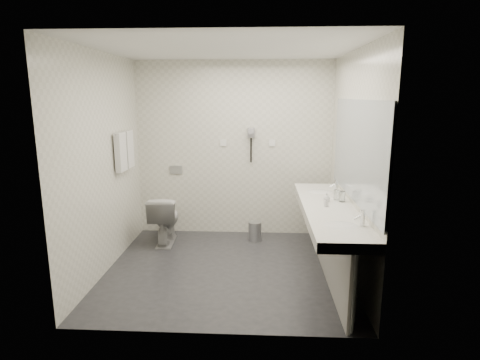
{
  "coord_description": "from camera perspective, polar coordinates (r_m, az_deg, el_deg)",
  "views": [
    {
      "loc": [
        0.38,
        -4.33,
        2.01
      ],
      "look_at": [
        0.15,
        0.15,
        1.05
      ],
      "focal_mm": 29.47,
      "sensor_mm": 36.0,
      "label": 1
    }
  ],
  "objects": [
    {
      "name": "mirror",
      "position": [
        4.29,
        16.51,
        4.07
      ],
      "size": [
        0.02,
        2.2,
        1.05
      ],
      "primitive_type": "cube",
      "color": "#B2BCC6",
      "rests_on": "wall_right"
    },
    {
      "name": "basin_near",
      "position": [
        3.75,
        14.33,
        -6.6
      ],
      "size": [
        0.4,
        0.31,
        0.05
      ],
      "primitive_type": "ellipsoid",
      "color": "white",
      "rests_on": "vanity_counter"
    },
    {
      "name": "soap_bottle_b",
      "position": [
        4.53,
        12.43,
        -2.43
      ],
      "size": [
        0.1,
        0.1,
        0.1
      ],
      "primitive_type": "imported",
      "rotation": [
        0.0,
        0.0,
        -0.35
      ],
      "color": "beige",
      "rests_on": "vanity_counter"
    },
    {
      "name": "floor",
      "position": [
        4.79,
        -1.93,
        -12.74
      ],
      "size": [
        2.8,
        2.8,
        0.0
      ],
      "primitive_type": "plane",
      "color": "#28282D",
      "rests_on": "ground"
    },
    {
      "name": "dryer_cord",
      "position": [
        5.64,
        1.61,
        4.34
      ],
      "size": [
        0.02,
        0.02,
        0.35
      ],
      "primitive_type": "cylinder",
      "color": "black",
      "rests_on": "dryer_cradle"
    },
    {
      "name": "switch_plate_b",
      "position": [
        5.66,
        4.67,
        5.35
      ],
      "size": [
        0.09,
        0.02,
        0.09
      ],
      "primitive_type": "cube",
      "color": "white",
      "rests_on": "wall_back"
    },
    {
      "name": "flush_plate",
      "position": [
        5.85,
        -9.25,
        1.48
      ],
      "size": [
        0.18,
        0.02,
        0.12
      ],
      "primitive_type": "cube",
      "color": "#B2B5BA",
      "rests_on": "wall_back"
    },
    {
      "name": "soap_bottle_a",
      "position": [
        4.32,
        12.37,
        -3.17
      ],
      "size": [
        0.05,
        0.05,
        0.09
      ],
      "primitive_type": "imported",
      "rotation": [
        0.0,
        0.0,
        0.28
      ],
      "color": "beige",
      "rests_on": "vanity_counter"
    },
    {
      "name": "toilet",
      "position": [
        5.58,
        -10.82,
        -5.59
      ],
      "size": [
        0.41,
        0.69,
        0.68
      ],
      "primitive_type": "imported",
      "rotation": [
        0.0,
        0.0,
        3.19
      ],
      "color": "white",
      "rests_on": "floor"
    },
    {
      "name": "towel_rail",
      "position": [
        5.2,
        -16.62,
        6.51
      ],
      "size": [
        0.02,
        0.62,
        0.02
      ],
      "primitive_type": "cylinder",
      "rotation": [
        1.57,
        0.0,
        0.0
      ],
      "color": "silver",
      "rests_on": "wall_left"
    },
    {
      "name": "switch_plate_a",
      "position": [
        5.68,
        -2.43,
        5.41
      ],
      "size": [
        0.09,
        0.02,
        0.09
      ],
      "primitive_type": "cube",
      "color": "white",
      "rests_on": "wall_back"
    },
    {
      "name": "pedal_bin",
      "position": [
        5.61,
        2.17,
        -7.5
      ],
      "size": [
        0.24,
        0.24,
        0.26
      ],
      "primitive_type": "cylinder",
      "rotation": [
        0.0,
        0.0,
        -0.41
      ],
      "color": "#B2B5BA",
      "rests_on": "floor"
    },
    {
      "name": "wall_left",
      "position": [
        4.74,
        -19.16,
        2.19
      ],
      "size": [
        0.0,
        2.6,
        2.6
      ],
      "primitive_type": "plane",
      "rotation": [
        1.57,
        0.0,
        1.57
      ],
      "color": "silver",
      "rests_on": "floor"
    },
    {
      "name": "faucet_near",
      "position": [
        3.76,
        17.33,
        -5.26
      ],
      "size": [
        0.04,
        0.04,
        0.15
      ],
      "primitive_type": "cylinder",
      "color": "silver",
      "rests_on": "vanity_counter"
    },
    {
      "name": "bin_lid",
      "position": [
        5.57,
        2.18,
        -6.18
      ],
      "size": [
        0.18,
        0.18,
        0.02
      ],
      "primitive_type": "cylinder",
      "color": "#B2B5BA",
      "rests_on": "pedal_bin"
    },
    {
      "name": "glass_left",
      "position": [
        4.55,
        14.58,
        -2.32
      ],
      "size": [
        0.08,
        0.08,
        0.12
      ],
      "primitive_type": "cylinder",
      "rotation": [
        0.0,
        0.0,
        -0.4
      ],
      "color": "silver",
      "rests_on": "vanity_counter"
    },
    {
      "name": "wall_back",
      "position": [
        5.69,
        -0.91,
        4.42
      ],
      "size": [
        2.8,
        0.0,
        2.8
      ],
      "primitive_type": "plane",
      "rotation": [
        1.57,
        0.0,
        0.0
      ],
      "color": "silver",
      "rests_on": "floor"
    },
    {
      "name": "dryer_barrel",
      "position": [
        5.55,
        1.61,
        7.12
      ],
      "size": [
        0.08,
        0.14,
        0.08
      ],
      "primitive_type": "cylinder",
      "rotation": [
        1.57,
        0.0,
        0.0
      ],
      "color": "gray",
      "rests_on": "dryer_cradle"
    },
    {
      "name": "wall_front",
      "position": [
        3.15,
        -4.11,
        -1.95
      ],
      "size": [
        2.8,
        0.0,
        2.8
      ],
      "primitive_type": "plane",
      "rotation": [
        -1.57,
        0.0,
        0.0
      ],
      "color": "silver",
      "rests_on": "floor"
    },
    {
      "name": "basin_far",
      "position": [
        4.98,
        11.47,
        -1.82
      ],
      "size": [
        0.4,
        0.31,
        0.05
      ],
      "primitive_type": "ellipsoid",
      "color": "white",
      "rests_on": "vanity_counter"
    },
    {
      "name": "vanity_post_near",
      "position": [
        3.59,
        16.07,
        -15.57
      ],
      "size": [
        0.06,
        0.06,
        0.75
      ],
      "primitive_type": "cylinder",
      "color": "silver",
      "rests_on": "floor"
    },
    {
      "name": "wall_right",
      "position": [
        4.51,
        15.97,
        1.91
      ],
      "size": [
        0.0,
        2.6,
        2.6
      ],
      "primitive_type": "plane",
      "rotation": [
        1.57,
        0.0,
        -1.57
      ],
      "color": "silver",
      "rests_on": "floor"
    },
    {
      "name": "vanity_panel",
      "position": [
        4.51,
        12.74,
        -9.5
      ],
      "size": [
        0.03,
        2.15,
        0.75
      ],
      "primitive_type": "cube",
      "color": "#989590",
      "rests_on": "floor"
    },
    {
      "name": "dryer_cradle",
      "position": [
        5.62,
        1.62,
        6.88
      ],
      "size": [
        0.1,
        0.04,
        0.14
      ],
      "primitive_type": "cube",
      "color": "gray",
      "rests_on": "wall_back"
    },
    {
      "name": "vanity_post_far",
      "position": [
        5.48,
        11.25,
        -5.51
      ],
      "size": [
        0.06,
        0.06,
        0.75
      ],
      "primitive_type": "cylinder",
      "color": "silver",
      "rests_on": "floor"
    },
    {
      "name": "ceiling",
      "position": [
        4.37,
        -2.18,
        18.5
      ],
      "size": [
        2.8,
        2.8,
        0.0
      ],
      "primitive_type": "plane",
      "rotation": [
        3.14,
        0.0,
        0.0
      ],
      "color": "white",
      "rests_on": "wall_back"
    },
    {
      "name": "vanity_counter",
      "position": [
        4.37,
        12.67,
        -4.31
      ],
      "size": [
        0.55,
        2.2,
        0.1
      ],
      "primitive_type": "cube",
      "color": "white",
      "rests_on": "floor"
    },
    {
      "name": "towel_near",
      "position": [
        5.09,
        -16.88,
        3.88
      ],
      "size": [
        0.07,
        0.24,
        0.48
      ],
      "primitive_type": "cube",
      "color": "silver",
      "rests_on": "towel_rail"
    },
    {
      "name": "glass_right",
      "position": [
        4.61,
        13.78,
        -2.1
      ],
      "size": [
        0.07,
        0.07,
        0.12
      ],
      "primitive_type": "cylinder",
      "rotation": [
        0.0,
        0.0,
        0.13
      ],
      "color": "silver",
      "rests_on": "vanity_counter"
    },
    {
      "name": "faucet_far",
      "position": [
        4.99,
        13.73,
        -0.83
      ],
      "size": [
        0.04,
        0.04,
        0.15
      ],
      "primitive_type": "cylinder",
      "color": "silver",
      "rests_on": "vanity_counter"
    },
    {
      "name": "towel_far",
      "position": [
        5.35,
        -15.88,
        4.32
      ],
      "size": [
        0.07,
        0.24,
        0.48
      ],
      "primitive_type": "cube",
      "color": "silver",
      "rests_on": "towel_rail"
    }
  ]
}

